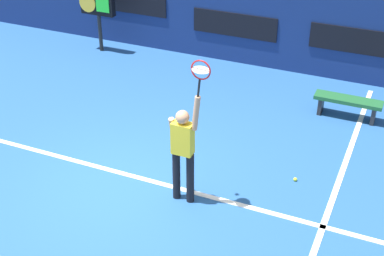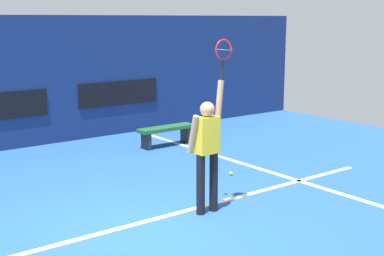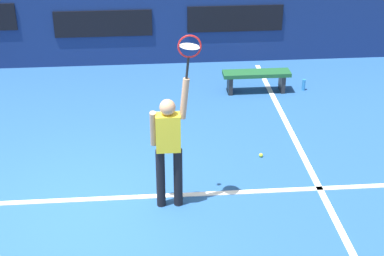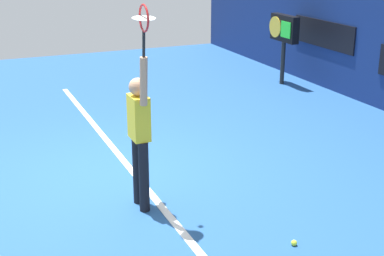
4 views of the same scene
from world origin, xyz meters
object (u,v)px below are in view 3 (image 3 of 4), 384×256
(spare_ball, at_px, (261,155))
(court_bench, at_px, (256,77))
(tennis_player, at_px, (169,144))
(tennis_racket, at_px, (189,49))
(water_bottle, at_px, (304,85))

(spare_ball, bearing_deg, court_bench, 81.50)
(tennis_player, bearing_deg, court_bench, 63.17)
(court_bench, relative_size, spare_ball, 20.59)
(tennis_player, relative_size, tennis_racket, 3.23)
(tennis_racket, bearing_deg, water_bottle, 55.47)
(court_bench, xyz_separation_m, spare_ball, (-0.40, -2.70, -0.30))
(water_bottle, distance_m, spare_ball, 3.05)
(tennis_player, xyz_separation_m, spare_ball, (1.60, 1.26, -0.98))
(tennis_player, distance_m, water_bottle, 5.05)
(tennis_racket, relative_size, spare_ball, 9.06)
(water_bottle, xyz_separation_m, spare_ball, (-1.42, -2.70, -0.09))
(spare_ball, bearing_deg, tennis_player, -141.80)
(tennis_player, bearing_deg, tennis_racket, -0.83)
(spare_ball, bearing_deg, water_bottle, 62.22)
(tennis_racket, xyz_separation_m, water_bottle, (2.72, 3.96, -2.28))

